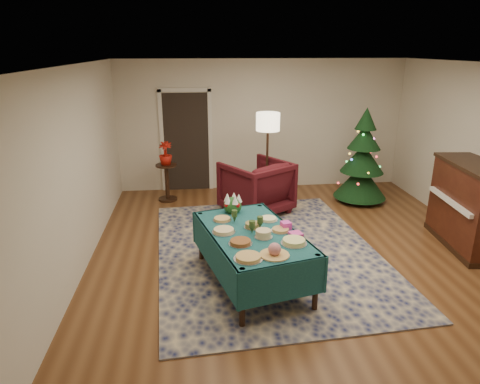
{
  "coord_description": "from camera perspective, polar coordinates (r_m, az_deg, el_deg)",
  "views": [
    {
      "loc": [
        -1.45,
        -5.36,
        2.91
      ],
      "look_at": [
        -0.8,
        0.5,
        0.91
      ],
      "focal_mm": 32.0,
      "sensor_mm": 36.0,
      "label": 1
    }
  ],
  "objects": [
    {
      "name": "potted_plant",
      "position": [
        8.46,
        -9.89,
        4.46
      ],
      "size": [
        0.25,
        0.45,
        0.25
      ],
      "primitive_type": "imported",
      "color": "#AD160C",
      "rests_on": "side_table"
    },
    {
      "name": "platter_0",
      "position": [
        4.71,
        1.1,
        -8.72
      ],
      "size": [
        0.33,
        0.33,
        0.05
      ],
      "color": "silver",
      "rests_on": "buffet_table"
    },
    {
      "name": "doorway",
      "position": [
        9.03,
        -7.17,
        7.01
      ],
      "size": [
        1.08,
        0.04,
        2.16
      ],
      "color": "black",
      "rests_on": "ground"
    },
    {
      "name": "platter_8",
      "position": [
        5.72,
        3.82,
        -3.62
      ],
      "size": [
        0.25,
        0.25,
        0.04
      ],
      "color": "silver",
      "rests_on": "buffet_table"
    },
    {
      "name": "centerpiece",
      "position": [
        5.95,
        -0.99,
        -1.59
      ],
      "size": [
        0.26,
        0.26,
        0.3
      ],
      "color": "#1E4C1E",
      "rests_on": "buffet_table"
    },
    {
      "name": "platter_2",
      "position": [
        5.09,
        7.2,
        -6.59
      ],
      "size": [
        0.31,
        0.31,
        0.06
      ],
      "color": "silver",
      "rests_on": "buffet_table"
    },
    {
      "name": "floor_lamp",
      "position": [
        7.91,
        3.73,
        8.56
      ],
      "size": [
        0.43,
        0.43,
        1.79
      ],
      "color": "#A57F3F",
      "rests_on": "ground"
    },
    {
      "name": "goblet_1",
      "position": [
        5.43,
        2.69,
        -4.06
      ],
      "size": [
        0.08,
        0.08,
        0.17
      ],
      "color": "#2D471E",
      "rests_on": "buffet_table"
    },
    {
      "name": "platter_5",
      "position": [
        5.41,
        5.42,
        -5.06
      ],
      "size": [
        0.24,
        0.24,
        0.04
      ],
      "color": "silver",
      "rests_on": "buffet_table"
    },
    {
      "name": "platter_3",
      "position": [
        5.05,
        0.06,
        -6.72
      ],
      "size": [
        0.28,
        0.28,
        0.05
      ],
      "color": "silver",
      "rests_on": "buffet_table"
    },
    {
      "name": "goblet_2",
      "position": [
        5.3,
        1.62,
        -4.65
      ],
      "size": [
        0.08,
        0.08,
        0.17
      ],
      "color": "#2D471E",
      "rests_on": "buffet_table"
    },
    {
      "name": "platter_9",
      "position": [
        5.71,
        -2.39,
        -3.65
      ],
      "size": [
        0.25,
        0.25,
        0.04
      ],
      "color": "silver",
      "rests_on": "buffet_table"
    },
    {
      "name": "piano",
      "position": [
        7.3,
        28.47,
        -1.78
      ],
      "size": [
        0.85,
        1.56,
        1.3
      ],
      "color": "black",
      "rests_on": "ground"
    },
    {
      "name": "armchair",
      "position": [
        7.79,
        2.18,
        1.0
      ],
      "size": [
        1.41,
        1.39,
        1.08
      ],
      "primitive_type": "imported",
      "rotation": [
        0.0,
        0.0,
        3.72
      ],
      "color": "#420E14",
      "rests_on": "ground"
    },
    {
      "name": "room_shell",
      "position": [
        5.77,
        8.52,
        2.84
      ],
      "size": [
        7.0,
        7.0,
        7.0
      ],
      "color": "#593319",
      "rests_on": "ground"
    },
    {
      "name": "platter_4",
      "position": [
        5.21,
        3.14,
        -5.61
      ],
      "size": [
        0.22,
        0.22,
        0.1
      ],
      "color": "silver",
      "rests_on": "buffet_table"
    },
    {
      "name": "napkin_stack",
      "position": [
        5.31,
        7.45,
        -5.59
      ],
      "size": [
        0.17,
        0.17,
        0.04
      ],
      "primitive_type": "cube",
      "rotation": [
        0.0,
        0.0,
        0.24
      ],
      "color": "#E840A9",
      "rests_on": "buffet_table"
    },
    {
      "name": "platter_1",
      "position": [
        4.78,
        4.63,
        -7.86
      ],
      "size": [
        0.34,
        0.34,
        0.16
      ],
      "color": "silver",
      "rests_on": "buffet_table"
    },
    {
      "name": "platter_6",
      "position": [
        5.35,
        -2.18,
        -5.19
      ],
      "size": [
        0.29,
        0.29,
        0.05
      ],
      "color": "silver",
      "rests_on": "buffet_table"
    },
    {
      "name": "gift_box",
      "position": [
        5.47,
        6.14,
        -4.46
      ],
      "size": [
        0.14,
        0.14,
        0.1
      ],
      "primitive_type": "cube",
      "rotation": [
        0.0,
        0.0,
        0.24
      ],
      "color": "#E13EB8",
      "rests_on": "buffet_table"
    },
    {
      "name": "rug",
      "position": [
        6.47,
        3.66,
        -7.92
      ],
      "size": [
        3.48,
        4.41,
        0.02
      ],
      "primitive_type": "cube",
      "rotation": [
        0.0,
        0.0,
        0.07
      ],
      "color": "#131A49",
      "rests_on": "ground"
    },
    {
      "name": "christmas_tree",
      "position": [
        8.64,
        16.02,
        4.08
      ],
      "size": [
        1.35,
        1.35,
        1.85
      ],
      "color": "black",
      "rests_on": "ground"
    },
    {
      "name": "side_table",
      "position": [
        8.6,
        -9.7,
        1.19
      ],
      "size": [
        0.41,
        0.41,
        0.74
      ],
      "color": "black",
      "rests_on": "ground"
    },
    {
      "name": "platter_7",
      "position": [
        5.48,
        1.69,
        -4.48
      ],
      "size": [
        0.22,
        0.22,
        0.07
      ],
      "color": "silver",
      "rests_on": "buffet_table"
    },
    {
      "name": "goblet_0",
      "position": [
        5.63,
        -0.74,
        -3.19
      ],
      "size": [
        0.08,
        0.08,
        0.17
      ],
      "color": "#2D471E",
      "rests_on": "buffet_table"
    },
    {
      "name": "buffet_table",
      "position": [
        5.44,
        1.66,
        -6.7
      ],
      "size": [
        1.49,
        2.05,
        0.72
      ],
      "color": "black",
      "rests_on": "ground"
    }
  ]
}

